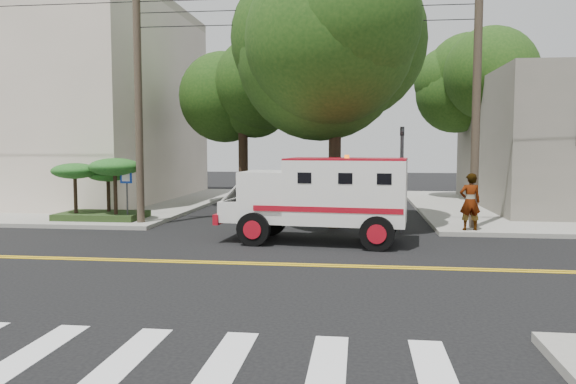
# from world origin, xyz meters

# --- Properties ---
(ground) EXTENTS (100.00, 100.00, 0.00)m
(ground) POSITION_xyz_m (0.00, 0.00, 0.00)
(ground) COLOR black
(ground) RESTS_ON ground
(sidewalk_nw) EXTENTS (17.00, 17.00, 0.15)m
(sidewalk_nw) POSITION_xyz_m (-13.50, 13.50, 0.07)
(sidewalk_nw) COLOR gray
(sidewalk_nw) RESTS_ON ground
(building_left) EXTENTS (16.00, 14.00, 10.00)m
(building_left) POSITION_xyz_m (-15.50, 15.00, 5.15)
(building_left) COLOR beige
(building_left) RESTS_ON sidewalk_nw
(utility_pole_left) EXTENTS (0.28, 0.28, 9.00)m
(utility_pole_left) POSITION_xyz_m (-5.60, 6.00, 4.50)
(utility_pole_left) COLOR #382D23
(utility_pole_left) RESTS_ON ground
(utility_pole_right) EXTENTS (0.28, 0.28, 9.00)m
(utility_pole_right) POSITION_xyz_m (6.30, 6.20, 4.50)
(utility_pole_right) COLOR #382D23
(utility_pole_right) RESTS_ON ground
(tree_main) EXTENTS (6.08, 5.70, 9.85)m
(tree_main) POSITION_xyz_m (1.94, 6.21, 7.20)
(tree_main) COLOR black
(tree_main) RESTS_ON ground
(tree_left) EXTENTS (4.48, 4.20, 7.70)m
(tree_left) POSITION_xyz_m (-2.68, 11.79, 5.73)
(tree_left) COLOR black
(tree_left) RESTS_ON ground
(tree_right) EXTENTS (4.80, 4.50, 8.20)m
(tree_right) POSITION_xyz_m (8.84, 15.77, 6.09)
(tree_right) COLOR black
(tree_right) RESTS_ON ground
(traffic_signal) EXTENTS (0.15, 0.18, 3.60)m
(traffic_signal) POSITION_xyz_m (3.80, 5.60, 2.23)
(traffic_signal) COLOR #3F3F42
(traffic_signal) RESTS_ON ground
(accessibility_sign) EXTENTS (0.45, 0.10, 2.02)m
(accessibility_sign) POSITION_xyz_m (-6.20, 6.17, 1.37)
(accessibility_sign) COLOR #3F3F42
(accessibility_sign) RESTS_ON ground
(palm_planter) EXTENTS (3.52, 2.63, 2.36)m
(palm_planter) POSITION_xyz_m (-7.44, 6.62, 1.65)
(palm_planter) COLOR #1E3314
(palm_planter) RESTS_ON sidewalk_nw
(armored_truck) EXTENTS (5.87, 2.77, 2.59)m
(armored_truck) POSITION_xyz_m (1.28, 3.33, 1.47)
(armored_truck) COLOR white
(armored_truck) RESTS_ON ground
(pedestrian_a) EXTENTS (0.74, 0.53, 1.91)m
(pedestrian_a) POSITION_xyz_m (6.05, 5.50, 1.10)
(pedestrian_a) COLOR gray
(pedestrian_a) RESTS_ON sidewalk_ne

